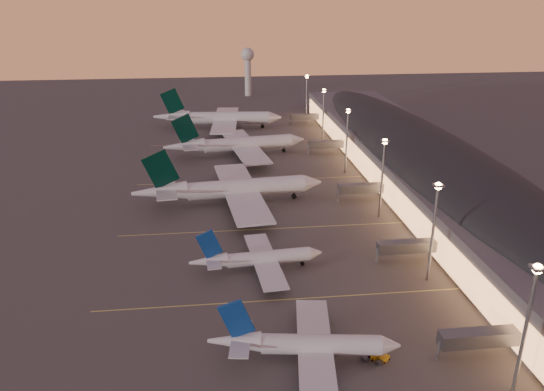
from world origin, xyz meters
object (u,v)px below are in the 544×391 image
at_px(airliner_wide_near, 230,189).
at_px(airliner_wide_far, 218,118).
at_px(airliner_narrow_south, 304,344).
at_px(baggage_tug_a, 372,356).
at_px(baggage_tug_b, 383,360).
at_px(airliner_wide_mid, 236,144).
at_px(airliner_narrow_north, 257,259).
at_px(radar_tower, 248,64).

distance_m(airliner_wide_near, airliner_wide_far, 108.48).
relative_size(airliner_narrow_south, baggage_tug_a, 9.48).
xyz_separation_m(airliner_narrow_south, airliner_wide_near, (-10.84, 83.89, 1.86)).
bearing_deg(baggage_tug_b, airliner_wide_mid, 60.51).
height_order(airliner_narrow_north, airliner_wide_far, airliner_wide_far).
height_order(airliner_narrow_south, radar_tower, radar_tower).
bearing_deg(radar_tower, baggage_tug_a, -89.34).
bearing_deg(airliner_narrow_north, airliner_wide_mid, 85.30).
distance_m(airliner_narrow_north, airliner_wide_far, 155.58).
xyz_separation_m(airliner_wide_mid, baggage_tug_b, (21.09, -143.00, -4.74)).
distance_m(airliner_narrow_north, airliner_wide_mid, 103.66).
relative_size(airliner_wide_near, airliner_wide_mid, 1.03).
distance_m(airliner_wide_near, radar_tower, 204.70).
bearing_deg(baggage_tug_b, radar_tower, 53.15).
distance_m(airliner_narrow_north, radar_tower, 251.11).
relative_size(airliner_wide_near, airliner_wide_far, 0.96).
distance_m(airliner_narrow_south, radar_tower, 287.62).
xyz_separation_m(airliner_wide_near, baggage_tug_a, (24.14, -85.23, -4.82)).
bearing_deg(baggage_tug_a, baggage_tug_b, -45.53).
height_order(airliner_wide_near, airliner_wide_far, airliner_wide_far).
distance_m(airliner_wide_far, radar_tower, 98.55).
relative_size(airliner_narrow_north, airliner_wide_mid, 0.56).
bearing_deg(airliner_narrow_north, baggage_tug_b, -66.54).
bearing_deg(baggage_tug_b, airliner_wide_near, 68.91).
distance_m(airliner_wide_near, airliner_wide_mid, 56.91).
bearing_deg(baggage_tug_a, airliner_wide_mid, 81.57).
xyz_separation_m(airliner_narrow_north, airliner_wide_mid, (-0.02, 103.64, 1.95)).
xyz_separation_m(airliner_narrow_south, radar_tower, (9.99, 286.86, 18.41)).
relative_size(radar_tower, baggage_tug_b, 10.01).
xyz_separation_m(airliner_wide_near, airliner_wide_far, (-1.86, 108.46, 0.23)).
xyz_separation_m(airliner_wide_far, baggage_tug_b, (27.91, -194.77, -5.12)).
relative_size(airliner_wide_near, baggage_tug_b, 19.90).
relative_size(airliner_wide_far, baggage_tug_b, 20.77).
bearing_deg(airliner_narrow_south, baggage_tug_a, 2.11).
bearing_deg(airliner_wide_far, airliner_wide_near, -84.38).
xyz_separation_m(airliner_narrow_north, radar_tower, (15.86, 249.92, 18.65)).
relative_size(airliner_narrow_south, airliner_wide_mid, 0.60).
bearing_deg(airliner_wide_mid, airliner_narrow_south, -96.15).
height_order(airliner_wide_far, radar_tower, radar_tower).
height_order(airliner_wide_far, baggage_tug_b, airliner_wide_far).
relative_size(airliner_narrow_south, radar_tower, 1.15).
relative_size(airliner_narrow_north, baggage_tug_b, 10.74).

